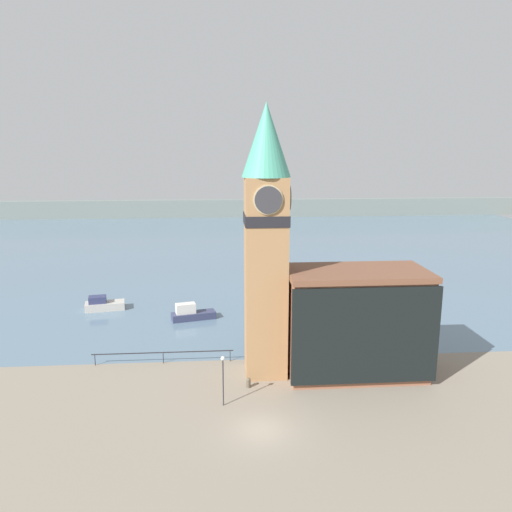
{
  "coord_description": "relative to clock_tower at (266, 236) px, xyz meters",
  "views": [
    {
      "loc": [
        -2.8,
        -31.59,
        19.4
      ],
      "look_at": [
        0.14,
        6.88,
        11.05
      ],
      "focal_mm": 35.0,
      "sensor_mm": 36.0,
      "label": 1
    }
  ],
  "objects": [
    {
      "name": "ground_plane",
      "position": [
        -1.14,
        -9.17,
        -12.25
      ],
      "size": [
        160.0,
        160.0,
        0.0
      ],
      "primitive_type": "plane",
      "color": "gray"
    },
    {
      "name": "water",
      "position": [
        -1.14,
        62.87,
        -12.25
      ],
      "size": [
        160.0,
        120.0,
        0.0
      ],
      "color": "slate",
      "rests_on": "ground_plane"
    },
    {
      "name": "pier_building",
      "position": [
        7.79,
        -0.6,
        -7.57
      ],
      "size": [
        12.12,
        6.57,
        9.31
      ],
      "color": "#935B42",
      "rests_on": "ground_plane"
    },
    {
      "name": "boat_far",
      "position": [
        -18.18,
        19.0,
        -11.59
      ],
      "size": [
        4.95,
        2.87,
        1.75
      ],
      "rotation": [
        0.0,
        0.0,
        0.18
      ],
      "color": "#B7B2A8",
      "rests_on": "water"
    },
    {
      "name": "mooring_bollard_near",
      "position": [
        -1.67,
        -2.71,
        -11.79
      ],
      "size": [
        0.37,
        0.37,
        0.84
      ],
      "color": "brown",
      "rests_on": "ground_plane"
    },
    {
      "name": "boat_near",
      "position": [
        -7.24,
        14.58,
        -11.54
      ],
      "size": [
        5.3,
        2.84,
        1.97
      ],
      "rotation": [
        0.0,
        0.0,
        0.25
      ],
      "color": "#333856",
      "rests_on": "water"
    },
    {
      "name": "lamp_post",
      "position": [
        -3.77,
        -5.52,
        -9.43
      ],
      "size": [
        0.32,
        0.32,
        4.04
      ],
      "color": "#2D2D33",
      "rests_on": "ground_plane"
    },
    {
      "name": "clock_tower",
      "position": [
        0.0,
        0.0,
        0.0
      ],
      "size": [
        4.01,
        4.01,
        23.03
      ],
      "color": "#9E754C",
      "rests_on": "ground_plane"
    },
    {
      "name": "pier_railing",
      "position": [
        -9.21,
        2.62,
        -11.28
      ],
      "size": [
        12.91,
        0.08,
        1.09
      ],
      "color": "#232328",
      "rests_on": "ground_plane"
    },
    {
      "name": "far_shoreline",
      "position": [
        -1.14,
        102.87,
        -9.75
      ],
      "size": [
        180.0,
        3.0,
        5.0
      ],
      "color": "slate",
      "rests_on": "water"
    }
  ]
}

